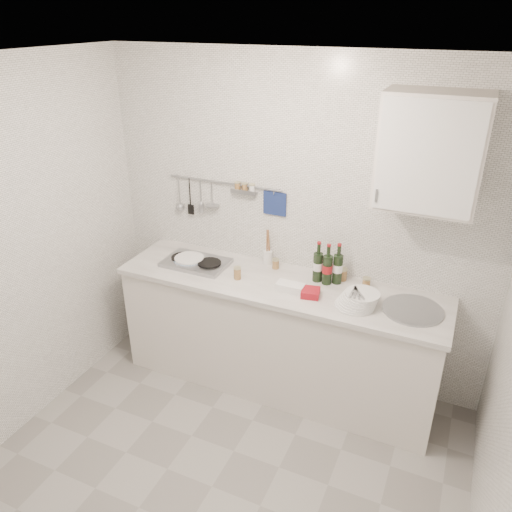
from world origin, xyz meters
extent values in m
plane|color=slate|center=(0.00, 0.00, 0.00)|extent=(3.00, 3.00, 0.00)
plane|color=silver|center=(0.00, 0.00, 2.50)|extent=(3.00, 3.00, 0.00)
cube|color=silver|center=(0.00, 1.40, 1.25)|extent=(3.00, 0.02, 2.50)
cube|color=silver|center=(0.00, 1.10, 0.44)|extent=(2.40, 0.60, 0.88)
cube|color=white|center=(0.00, 1.10, 0.90)|extent=(2.44, 0.64, 0.04)
cube|color=black|center=(0.00, 1.12, 0.05)|extent=(2.34, 0.52, 0.10)
cube|color=#93969B|center=(-0.70, 1.10, 0.94)|extent=(0.50, 0.32, 0.03)
cylinder|color=black|center=(-0.82, 1.10, 0.96)|extent=(0.18, 0.18, 0.01)
cylinder|color=black|center=(-0.58, 1.10, 0.96)|extent=(0.18, 0.18, 0.01)
cylinder|color=#93969B|center=(0.95, 1.10, 0.93)|extent=(0.40, 0.40, 0.02)
cylinder|color=#93969B|center=(0.95, 1.10, 0.87)|extent=(0.34, 0.34, 0.10)
cylinder|color=#93969B|center=(-0.58, 1.37, 1.52)|extent=(0.95, 0.02, 0.02)
cube|color=navy|center=(-0.16, 1.39, 1.41)|extent=(0.18, 0.02, 0.18)
cube|color=silver|center=(0.90, 1.22, 1.95)|extent=(0.60, 0.35, 0.70)
cube|color=white|center=(0.90, 1.04, 1.95)|extent=(0.56, 0.01, 0.66)
cylinder|color=#93969B|center=(0.64, 1.03, 1.70)|extent=(0.01, 0.01, 0.08)
cylinder|color=#4F7DB3|center=(-0.78, 1.09, 0.93)|extent=(0.25, 0.25, 0.01)
cylinder|color=#4F7DB3|center=(-0.77, 1.09, 0.94)|extent=(0.24, 0.24, 0.01)
cylinder|color=#4F7DB3|center=(-0.77, 1.10, 0.95)|extent=(0.24, 0.24, 0.01)
cylinder|color=#4F7DB3|center=(-0.76, 1.10, 0.96)|extent=(0.23, 0.23, 0.01)
cylinder|color=white|center=(0.58, 1.00, 0.93)|extent=(0.27, 0.27, 0.01)
cylinder|color=white|center=(0.59, 1.01, 0.94)|extent=(0.26, 0.26, 0.01)
cylinder|color=white|center=(0.60, 1.01, 0.96)|extent=(0.26, 0.26, 0.01)
cylinder|color=white|center=(0.60, 1.02, 0.97)|extent=(0.25, 0.25, 0.01)
cylinder|color=white|center=(0.61, 1.02, 0.98)|extent=(0.25, 0.25, 0.01)
cylinder|color=white|center=(0.62, 1.02, 1.00)|extent=(0.24, 0.24, 0.01)
cylinder|color=white|center=(0.62, 1.03, 1.01)|extent=(0.23, 0.23, 0.01)
cube|color=white|center=(0.12, 1.01, 0.95)|extent=(0.20, 0.10, 0.06)
cube|color=#A4121C|center=(0.27, 1.01, 0.95)|extent=(0.14, 0.14, 0.05)
cylinder|color=white|center=(-0.20, 1.34, 0.97)|extent=(0.07, 0.07, 0.11)
cylinder|color=#945F3B|center=(-0.19, 1.34, 1.11)|extent=(0.02, 0.05, 0.21)
cylinder|color=#945F3B|center=(-0.21, 1.35, 1.10)|extent=(0.03, 0.04, 0.20)
cylinder|color=olive|center=(-0.11, 1.29, 0.95)|extent=(0.05, 0.05, 0.07)
cylinder|color=tan|center=(-0.11, 1.29, 0.99)|extent=(0.06, 0.06, 0.01)
cylinder|color=olive|center=(0.41, 1.32, 0.96)|extent=(0.07, 0.07, 0.08)
cylinder|color=tan|center=(0.41, 1.32, 1.01)|extent=(0.07, 0.07, 0.01)
cylinder|color=olive|center=(0.60, 1.28, 0.96)|extent=(0.06, 0.06, 0.07)
cylinder|color=tan|center=(0.60, 1.28, 1.00)|extent=(0.06, 0.06, 0.01)
cylinder|color=olive|center=(-0.30, 1.02, 0.96)|extent=(0.05, 0.05, 0.08)
cylinder|color=tan|center=(-0.30, 1.02, 1.01)|extent=(0.06, 0.06, 0.01)
camera|label=1|loc=(1.14, -1.88, 2.70)|focal=35.00mm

